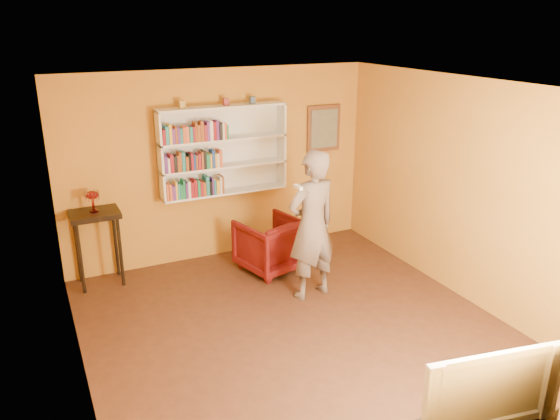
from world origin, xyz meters
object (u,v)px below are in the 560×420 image
object	(u,v)px
bookshelf	(222,150)
television	(484,382)
console_table	(96,225)
armchair	(271,245)
person	(312,226)
ruby_lustre	(92,197)

from	to	relation	value
bookshelf	television	xyz separation A→B (m)	(0.34, -4.66, -0.81)
console_table	television	bearing A→B (deg)	-64.61
armchair	console_table	bearing A→B (deg)	-28.43
bookshelf	person	distance (m)	1.84
bookshelf	ruby_lustre	size ratio (longest dim) A/B	6.54
person	television	size ratio (longest dim) A/B	1.68
person	television	bearing A→B (deg)	76.76
console_table	bookshelf	bearing A→B (deg)	5.07
television	armchair	bearing A→B (deg)	98.96
ruby_lustre	television	distance (m)	5.00
ruby_lustre	person	distance (m)	2.78
bookshelf	person	xyz separation A→B (m)	(0.54, -1.63, -0.65)
television	bookshelf	bearing A→B (deg)	104.07
bookshelf	ruby_lustre	distance (m)	1.85
ruby_lustre	television	xyz separation A→B (m)	(2.14, -4.50, -0.42)
bookshelf	console_table	bearing A→B (deg)	-174.93
armchair	television	size ratio (longest dim) A/B	0.72
armchair	television	xyz separation A→B (m)	(-0.07, -3.93, 0.41)
bookshelf	console_table	xyz separation A→B (m)	(-1.80, -0.16, -0.76)
console_table	person	xyz separation A→B (m)	(2.34, -1.47, 0.11)
armchair	ruby_lustre	bearing A→B (deg)	-28.43
ruby_lustre	person	xyz separation A→B (m)	(2.34, -1.47, -0.26)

